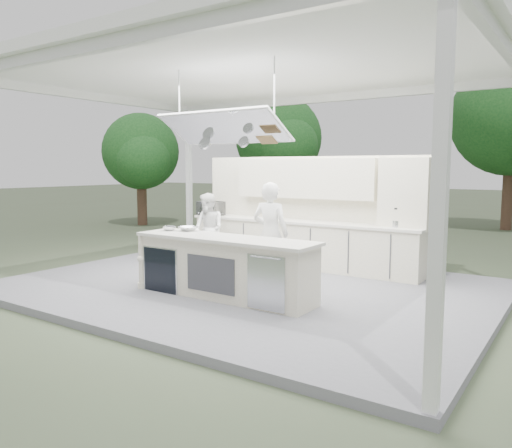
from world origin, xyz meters
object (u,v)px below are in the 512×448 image
Objects in this scene: demo_island at (223,267)px; head_chef at (270,234)px; sous_chef at (208,229)px; back_counter at (300,243)px.

head_chef is at bearing 81.07° from demo_island.
demo_island is 2.65m from sous_chef.
sous_chef is at bearing 134.49° from demo_island.
head_chef is at bearing -3.31° from sous_chef.
head_chef is at bearing -78.34° from back_counter.
head_chef is (0.35, -1.71, 0.41)m from back_counter.
head_chef reaches higher than demo_island.
sous_chef is (-2.02, 0.77, -0.14)m from head_chef.
demo_island is at bearing 74.40° from head_chef.
head_chef is 2.17m from sous_chef.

